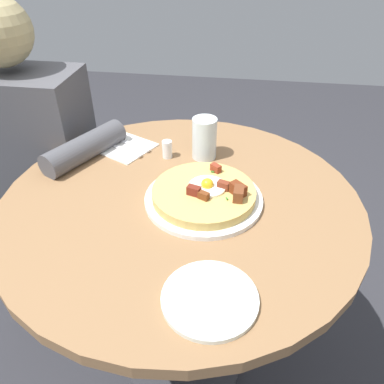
{
  "coord_description": "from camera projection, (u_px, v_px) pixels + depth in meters",
  "views": [
    {
      "loc": [
        0.13,
        -0.71,
        1.28
      ],
      "look_at": [
        0.03,
        -0.0,
        0.76
      ],
      "focal_mm": 34.96,
      "sensor_mm": 36.0,
      "label": 1
    }
  ],
  "objects": [
    {
      "name": "bread_plate",
      "position": [
        210.0,
        298.0,
        0.66
      ],
      "size": [
        0.17,
        0.17,
        0.01
      ],
      "primitive_type": "cylinder",
      "color": "silver",
      "rests_on": "dining_table"
    },
    {
      "name": "fork",
      "position": [
        126.0,
        142.0,
        1.12
      ],
      "size": [
        0.17,
        0.09,
        0.0
      ],
      "primitive_type": "cube",
      "rotation": [
        0.0,
        0.0,
        2.69
      ],
      "color": "silver",
      "rests_on": "napkin"
    },
    {
      "name": "salt_shaker",
      "position": [
        167.0,
        149.0,
        1.04
      ],
      "size": [
        0.03,
        0.03,
        0.05
      ],
      "primitive_type": "cylinder",
      "color": "white",
      "rests_on": "dining_table"
    },
    {
      "name": "dining_table",
      "position": [
        182.0,
        249.0,
        1.01
      ],
      "size": [
        0.87,
        0.87,
        0.74
      ],
      "color": "olive",
      "rests_on": "ground_plane"
    },
    {
      "name": "person_seated",
      "position": [
        44.0,
        191.0,
        1.32
      ],
      "size": [
        0.53,
        0.4,
        1.14
      ],
      "color": "#2D2D33",
      "rests_on": "ground_plane"
    },
    {
      "name": "napkin",
      "position": [
        122.0,
        146.0,
        1.11
      ],
      "size": [
        0.21,
        0.2,
        0.0
      ],
      "primitive_type": "cube",
      "rotation": [
        0.0,
        0.0,
        2.69
      ],
      "color": "white",
      "rests_on": "dining_table"
    },
    {
      "name": "ground_plane",
      "position": [
        184.0,
        361.0,
        1.34
      ],
      "size": [
        6.0,
        6.0,
        0.0
      ],
      "primitive_type": "plane",
      "color": "#2D2D33"
    },
    {
      "name": "breakfast_pizza",
      "position": [
        205.0,
        193.0,
        0.88
      ],
      "size": [
        0.24,
        0.24,
        0.05
      ],
      "color": "tan",
      "rests_on": "pizza_plate"
    },
    {
      "name": "knife",
      "position": [
        118.0,
        147.0,
        1.09
      ],
      "size": [
        0.17,
        0.09,
        0.0
      ],
      "primitive_type": "cube",
      "rotation": [
        0.0,
        0.0,
        2.69
      ],
      "color": "silver",
      "rests_on": "napkin"
    },
    {
      "name": "pizza_plate",
      "position": [
        204.0,
        199.0,
        0.89
      ],
      "size": [
        0.28,
        0.28,
        0.01
      ],
      "primitive_type": "cylinder",
      "color": "white",
      "rests_on": "dining_table"
    },
    {
      "name": "water_glass",
      "position": [
        204.0,
        138.0,
        1.03
      ],
      "size": [
        0.07,
        0.07,
        0.12
      ],
      "primitive_type": "cylinder",
      "color": "silver",
      "rests_on": "dining_table"
    }
  ]
}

